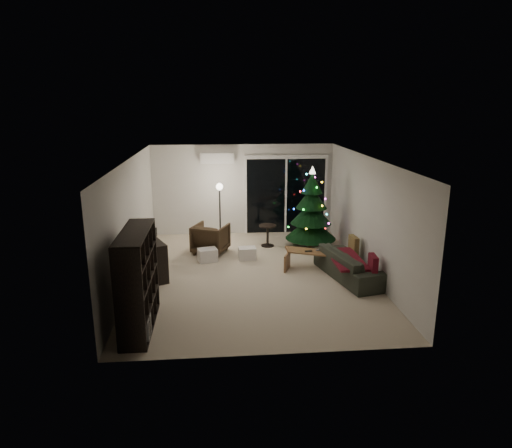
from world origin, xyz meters
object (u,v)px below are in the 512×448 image
at_px(christmas_tree, 311,208).
at_px(media_cabinet, 147,257).
at_px(coffee_table, 315,260).
at_px(sofa, 350,265).
at_px(armchair, 211,238).
at_px(bookshelf, 125,281).

bearing_deg(christmas_tree, media_cabinet, -156.80).
bearing_deg(coffee_table, christmas_tree, 104.40).
bearing_deg(sofa, armchair, 43.54).
xyz_separation_m(armchair, christmas_tree, (2.55, 0.22, 0.68)).
height_order(bookshelf, armchair, bookshelf).
xyz_separation_m(media_cabinet, christmas_tree, (3.88, 1.66, 0.63)).
xyz_separation_m(sofa, christmas_tree, (-0.42, 2.15, 0.75)).
distance_m(bookshelf, christmas_tree, 5.57).
height_order(media_cabinet, coffee_table, media_cabinet).
distance_m(media_cabinet, christmas_tree, 4.27).
bearing_deg(coffee_table, sofa, -19.28).
bearing_deg(coffee_table, media_cabinet, -156.14).
bearing_deg(bookshelf, coffee_table, 8.60).
relative_size(bookshelf, sofa, 0.84).
bearing_deg(bookshelf, armchair, 45.65).
xyz_separation_m(media_cabinet, coffee_table, (3.66, 0.09, -0.21)).
bearing_deg(media_cabinet, coffee_table, -23.41).
bearing_deg(coffee_table, bookshelf, -124.07).
relative_size(media_cabinet, christmas_tree, 0.64).
height_order(sofa, coffee_table, sofa).
xyz_separation_m(bookshelf, sofa, (4.30, 1.84, -0.54)).
bearing_deg(media_cabinet, sofa, -31.21).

